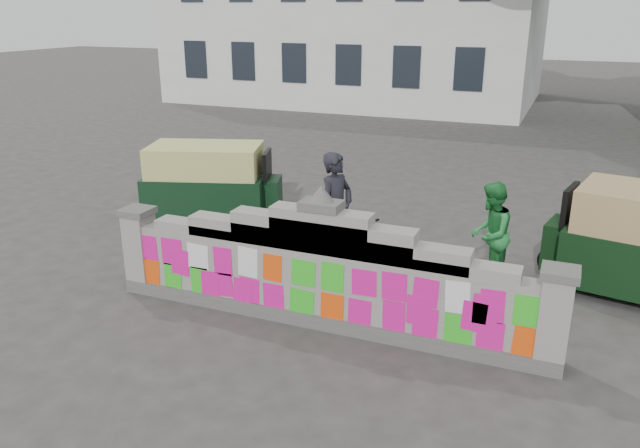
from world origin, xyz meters
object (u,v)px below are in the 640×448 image
at_px(cyclist_bike, 336,249).
at_px(cyclist_rider, 336,226).
at_px(rickshaw_left, 210,181).
at_px(pedestrian, 490,234).

bearing_deg(cyclist_bike, cyclist_rider, -72.68).
distance_m(cyclist_bike, rickshaw_left, 4.00).
xyz_separation_m(cyclist_bike, rickshaw_left, (-3.50, 1.91, 0.26)).
xyz_separation_m(cyclist_rider, pedestrian, (2.28, 0.84, -0.10)).
height_order(cyclist_bike, cyclist_rider, cyclist_rider).
bearing_deg(cyclist_rider, cyclist_bike, 107.32).
relative_size(cyclist_bike, cyclist_rider, 1.12).
xyz_separation_m(cyclist_bike, cyclist_rider, (0.00, 0.00, 0.38)).
xyz_separation_m(cyclist_rider, rickshaw_left, (-3.50, 1.91, -0.12)).
bearing_deg(cyclist_bike, pedestrian, -52.39).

